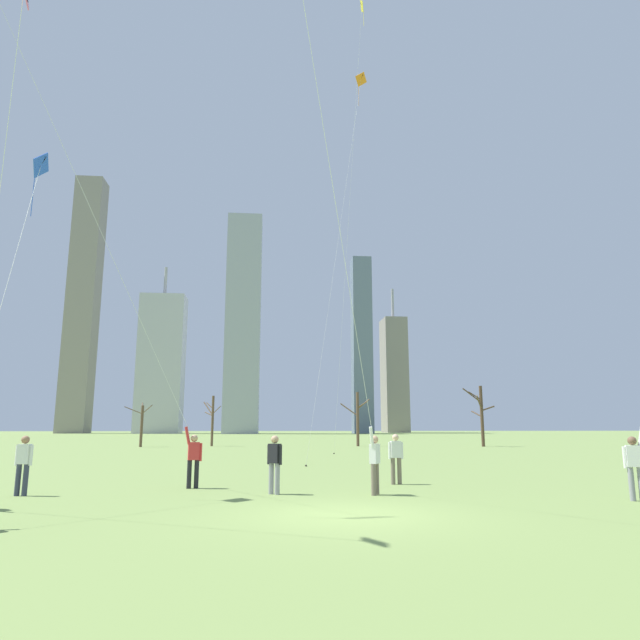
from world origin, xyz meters
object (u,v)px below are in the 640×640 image
object	(u,v)px
bystander_watching_nearby	(23,462)
bare_tree_leftmost	(358,417)
bystander_far_off_by_trees	(275,461)
distant_kite_high_overhead_orange	(357,106)
bystander_strolling_midfield	(396,456)
distant_kite_drifting_left_yellow	(358,75)
bare_tree_left_of_center	(481,413)
bare_tree_rightmost	(142,423)
kite_flyer_midfield_center_red	(135,323)
kite_flyer_foreground_left_purple	(360,369)
bare_tree_center	(212,419)

from	to	relation	value
bystander_watching_nearby	bare_tree_leftmost	xyz separation A→B (m)	(15.29, 37.04, 1.84)
bystander_far_off_by_trees	distant_kite_high_overhead_orange	bearing A→B (deg)	72.37
bystander_watching_nearby	bystander_strolling_midfield	bearing A→B (deg)	10.87
distant_kite_drifting_left_yellow	bare_tree_left_of_center	bearing A→B (deg)	51.82
bare_tree_rightmost	bystander_far_off_by_trees	bearing A→B (deg)	-72.48
distant_kite_high_overhead_orange	bare_tree_left_of_center	size ratio (longest dim) A/B	4.51
distant_kite_high_overhead_orange	bystander_watching_nearby	bearing A→B (deg)	-126.76
kite_flyer_midfield_center_red	distant_kite_drifting_left_yellow	size ratio (longest dim) A/B	0.72
kite_flyer_foreground_left_purple	bare_tree_center	xyz separation A→B (m)	(-7.72, 40.19, -0.83)
distant_kite_high_overhead_orange	bare_tree_rightmost	size ratio (longest dim) A/B	6.24
bystander_far_off_by_trees	distant_kite_high_overhead_orange	distance (m)	27.73
bystander_strolling_midfield	distant_kite_drifting_left_yellow	world-z (taller)	distant_kite_drifting_left_yellow
distant_kite_high_overhead_orange	bare_tree_center	world-z (taller)	distant_kite_high_overhead_orange
bare_tree_leftmost	distant_kite_high_overhead_orange	bearing A→B (deg)	-98.45
distant_kite_drifting_left_yellow	bare_tree_center	size ratio (longest dim) A/B	6.30
bystander_strolling_midfield	distant_kite_high_overhead_orange	world-z (taller)	distant_kite_high_overhead_orange
kite_flyer_midfield_center_red	distant_kite_high_overhead_orange	size ratio (longest dim) A/B	0.85
kite_flyer_midfield_center_red	bare_tree_left_of_center	distance (m)	41.85
kite_flyer_midfield_center_red	bystander_far_off_by_trees	xyz separation A→B (m)	(4.33, -1.06, -4.10)
bystander_far_off_by_trees	bystander_watching_nearby	world-z (taller)	same
bystander_watching_nearby	bare_tree_rightmost	world-z (taller)	bare_tree_rightmost
distant_kite_drifting_left_yellow	bare_tree_center	world-z (taller)	distant_kite_drifting_left_yellow
distant_kite_high_overhead_orange	bare_tree_left_of_center	bearing A→B (deg)	52.17
kite_flyer_midfield_center_red	bare_tree_leftmost	size ratio (longest dim) A/B	4.24
kite_flyer_midfield_center_red	bystander_watching_nearby	bearing A→B (deg)	-163.02
bare_tree_rightmost	distant_kite_high_overhead_orange	bearing A→B (deg)	-50.26
bystander_watching_nearby	distant_kite_drifting_left_yellow	xyz separation A→B (m)	(12.33, 16.74, 24.07)
distant_kite_high_overhead_orange	bare_tree_leftmost	bearing A→B (deg)	81.55
distant_kite_drifting_left_yellow	bare_tree_leftmost	bearing A→B (deg)	81.72
kite_flyer_midfield_center_red	bare_tree_center	distance (m)	37.62
bare_tree_center	bare_tree_rightmost	xyz separation A→B (m)	(-6.21, -1.55, -0.44)
bare_tree_left_of_center	bystander_watching_nearby	bearing A→B (deg)	-127.33
kite_flyer_foreground_left_purple	bystander_watching_nearby	xyz separation A→B (m)	(-9.17, 1.87, -2.48)
distant_kite_drifting_left_yellow	distant_kite_high_overhead_orange	xyz separation A→B (m)	(-0.12, -0.38, -2.51)
bystander_far_off_by_trees	bare_tree_center	size ratio (longest dim) A/B	0.34
bystander_strolling_midfield	bare_tree_center	size ratio (longest dim) A/B	0.34
bare_tree_leftmost	bare_tree_rightmost	world-z (taller)	bare_tree_leftmost
bystander_strolling_midfield	bare_tree_left_of_center	size ratio (longest dim) A/B	0.29
bare_tree_leftmost	bare_tree_left_of_center	bearing A→B (deg)	-10.28
kite_flyer_midfield_center_red	bystander_far_off_by_trees	size ratio (longest dim) A/B	13.30
bystander_strolling_midfield	bare_tree_leftmost	world-z (taller)	bare_tree_leftmost
kite_flyer_foreground_left_purple	distant_kite_high_overhead_orange	xyz separation A→B (m)	(3.05, 18.22, 19.09)
kite_flyer_foreground_left_purple	bystander_far_off_by_trees	xyz separation A→B (m)	(-2.24, 1.60, -2.48)
bare_tree_leftmost	bare_tree_center	bearing A→B (deg)	174.70
bystander_strolling_midfield	distant_kite_high_overhead_orange	distance (m)	25.87
bare_tree_leftmost	bare_tree_left_of_center	xyz separation A→B (m)	(11.38, -2.07, 0.32)
bystander_watching_nearby	bare_tree_rightmost	distance (m)	37.10
distant_kite_drifting_left_yellow	bare_tree_rightmost	distance (m)	34.87
bystander_far_off_by_trees	bystander_watching_nearby	size ratio (longest dim) A/B	1.00
distant_kite_high_overhead_orange	bare_tree_leftmost	distance (m)	28.75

